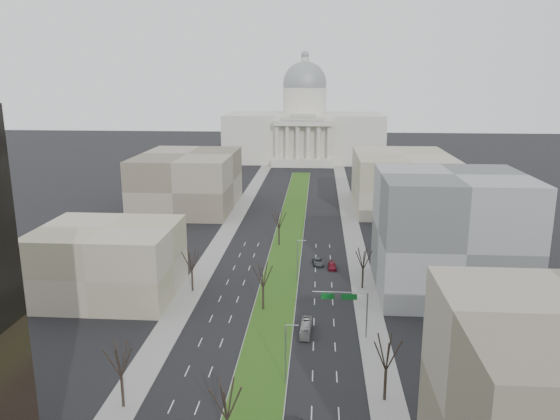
% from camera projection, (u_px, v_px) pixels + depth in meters
% --- Properties ---
extents(ground, '(600.00, 600.00, 0.00)m').
position_uv_depth(ground, '(287.00, 246.00, 140.25)').
color(ground, black).
rests_on(ground, ground).
extents(median, '(8.00, 222.03, 0.20)m').
position_uv_depth(median, '(287.00, 247.00, 139.24)').
color(median, '#999993').
rests_on(median, ground).
extents(sidewalk_left, '(5.00, 330.00, 0.15)m').
position_uv_depth(sidewalk_left, '(199.00, 278.00, 117.23)').
color(sidewalk_left, gray).
rests_on(sidewalk_left, ground).
extents(sidewalk_right, '(5.00, 330.00, 0.15)m').
position_uv_depth(sidewalk_right, '(363.00, 283.00, 114.78)').
color(sidewalk_right, gray).
rests_on(sidewalk_right, ground).
extents(capitol, '(80.00, 46.00, 55.00)m').
position_uv_depth(capitol, '(304.00, 129.00, 281.32)').
color(capitol, beige).
rests_on(capitol, ground).
extents(building_beige_left, '(26.00, 22.00, 14.00)m').
position_uv_depth(building_beige_left, '(109.00, 261.00, 106.98)').
color(building_beige_left, tan).
rests_on(building_beige_left, ground).
extents(building_grey_right, '(28.00, 26.00, 24.00)m').
position_uv_depth(building_grey_right, '(450.00, 234.00, 107.89)').
color(building_grey_right, slate).
rests_on(building_grey_right, ground).
extents(building_far_left, '(30.00, 40.00, 18.00)m').
position_uv_depth(building_far_left, '(188.00, 181.00, 179.32)').
color(building_far_left, '#776E5B').
rests_on(building_far_left, ground).
extents(building_far_right, '(30.00, 40.00, 18.00)m').
position_uv_depth(building_far_right, '(401.00, 181.00, 179.27)').
color(building_far_right, tan).
rests_on(building_far_right, ground).
extents(tree_left_mid, '(5.40, 5.40, 9.72)m').
position_uv_depth(tree_left_mid, '(120.00, 359.00, 70.02)').
color(tree_left_mid, black).
rests_on(tree_left_mid, ground).
extents(tree_left_far, '(5.28, 5.28, 9.50)m').
position_uv_depth(tree_left_far, '(191.00, 259.00, 108.82)').
color(tree_left_far, black).
rests_on(tree_left_far, ground).
extents(tree_right_mid, '(5.52, 5.52, 9.94)m').
position_uv_depth(tree_right_mid, '(387.00, 352.00, 71.46)').
color(tree_right_mid, black).
rests_on(tree_right_mid, ground).
extents(tree_right_far, '(5.04, 5.04, 9.07)m').
position_uv_depth(tree_right_far, '(363.00, 258.00, 110.36)').
color(tree_right_far, black).
rests_on(tree_right_far, ground).
extents(tree_median_a, '(5.40, 5.40, 9.72)m').
position_uv_depth(tree_median_a, '(227.00, 399.00, 61.21)').
color(tree_median_a, black).
rests_on(tree_median_a, ground).
extents(tree_median_b, '(5.40, 5.40, 9.72)m').
position_uv_depth(tree_median_b, '(263.00, 274.00, 99.97)').
color(tree_median_b, black).
rests_on(tree_median_b, ground).
extents(tree_median_c, '(5.40, 5.40, 9.72)m').
position_uv_depth(tree_median_c, '(279.00, 219.00, 138.73)').
color(tree_median_c, black).
rests_on(tree_median_c, ground).
extents(streetlamp_median_b, '(1.90, 0.20, 9.16)m').
position_uv_depth(streetlamp_median_b, '(286.00, 353.00, 75.86)').
color(streetlamp_median_b, gray).
rests_on(streetlamp_median_b, ground).
extents(streetlamp_median_c, '(1.90, 0.20, 9.16)m').
position_uv_depth(streetlamp_median_c, '(298.00, 260.00, 114.62)').
color(streetlamp_median_c, gray).
rests_on(streetlamp_median_c, ground).
extents(mast_arm_signs, '(9.12, 0.24, 8.09)m').
position_uv_depth(mast_arm_signs, '(351.00, 303.00, 89.43)').
color(mast_arm_signs, gray).
rests_on(mast_arm_signs, ground).
extents(car_red, '(2.00, 4.56, 1.30)m').
position_uv_depth(car_red, '(332.00, 266.00, 123.20)').
color(car_red, maroon).
rests_on(car_red, ground).
extents(car_grey_far, '(2.93, 5.28, 1.40)m').
position_uv_depth(car_grey_far, '(318.00, 262.00, 125.96)').
color(car_grey_far, '#44484B').
rests_on(car_grey_far, ground).
extents(box_van, '(1.92, 6.93, 1.91)m').
position_uv_depth(box_van, '(306.00, 328.00, 92.13)').
color(box_van, '#B8B8B8').
rests_on(box_van, ground).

